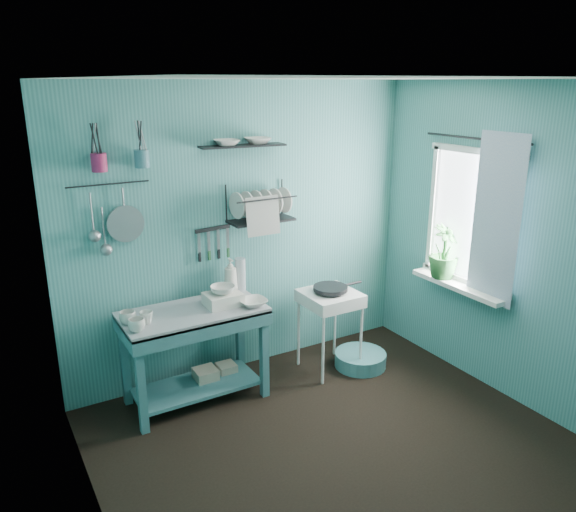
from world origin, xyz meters
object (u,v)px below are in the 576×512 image
frying_pan (330,288)px  floor_basin (360,359)px  water_bottle (240,274)px  storage_tin_small (227,375)px  wash_tub (223,299)px  colander (126,224)px  work_counter (195,356)px  soap_bottle (231,276)px  hotplate_stand (329,331)px  dish_rack (261,203)px  potted_plant (444,252)px  mug_mid (146,318)px  utensil_cup_magenta (99,162)px  utensil_cup_teal (142,159)px  mug_left (137,325)px  mug_right (128,318)px  storage_tin_large (206,381)px

frying_pan → floor_basin: frying_pan is taller
water_bottle → storage_tin_small: water_bottle is taller
wash_tub → colander: colander is taller
work_counter → floor_basin: (1.49, -0.22, -0.33)m
soap_bottle → water_bottle: (0.10, 0.02, -0.01)m
water_bottle → hotplate_stand: (0.70, -0.33, -0.56)m
water_bottle → frying_pan: water_bottle is taller
work_counter → water_bottle: bearing=16.2°
dish_rack → potted_plant: size_ratio=1.16×
storage_tin_small → mug_mid: bearing=-168.4°
dish_rack → hotplate_stand: bearing=-26.7°
soap_bottle → storage_tin_small: (-0.12, -0.12, -0.83)m
water_bottle → utensil_cup_magenta: size_ratio=2.15×
utensil_cup_magenta → potted_plant: utensil_cup_magenta is taller
frying_pan → hotplate_stand: bearing=0.0°
utensil_cup_teal → wash_tub: bearing=-31.0°
mug_left → floor_basin: mug_left is taller
mug_mid → potted_plant: size_ratio=0.21×
soap_bottle → colander: size_ratio=1.07×
mug_right → mug_left: bearing=-82.9°
frying_pan → storage_tin_large: 1.31m
utensil_cup_teal → colander: size_ratio=0.46×
soap_bottle → utensil_cup_magenta: bearing=175.9°
mug_left → soap_bottle: (0.90, 0.36, 0.10)m
work_counter → utensil_cup_magenta: (-0.54, 0.27, 1.54)m
hotplate_stand → storage_tin_small: bearing=174.7°
utensil_cup_magenta → mug_mid: bearing=-64.4°
utensil_cup_magenta → work_counter: bearing=-26.5°
storage_tin_large → floor_basin: size_ratio=0.47×
dish_rack → utensil_cup_magenta: utensil_cup_magenta is taller
soap_bottle → hotplate_stand: soap_bottle is taller
colander → potted_plant: 2.68m
soap_bottle → frying_pan: size_ratio=1.00×
mug_left → wash_tub: (0.73, 0.14, 0.00)m
frying_pan → colander: (-1.60, 0.41, 0.69)m
utensil_cup_teal → floor_basin: size_ratio=0.28×
water_bottle → frying_pan: bearing=-25.4°
wash_tub → hotplate_stand: bearing=-5.4°
mug_mid → utensil_cup_magenta: utensil_cup_magenta is taller
mug_right → utensil_cup_magenta: utensil_cup_magenta is taller
colander → mug_mid: bearing=-89.6°
water_bottle → mug_mid: bearing=-162.7°
mug_left → hotplate_stand: (1.70, 0.05, -0.47)m
mug_right → utensil_cup_teal: utensil_cup_teal is taller
utensil_cup_teal → storage_tin_large: (0.33, -0.22, -1.83)m
dish_rack → colander: size_ratio=1.96×
utensil_cup_teal → hotplate_stand: bearing=-14.7°
frying_pan → storage_tin_large: (-1.12, 0.16, -0.66)m
wash_tub → water_bottle: 0.37m
storage_tin_small → wash_tub: bearing=-116.6°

